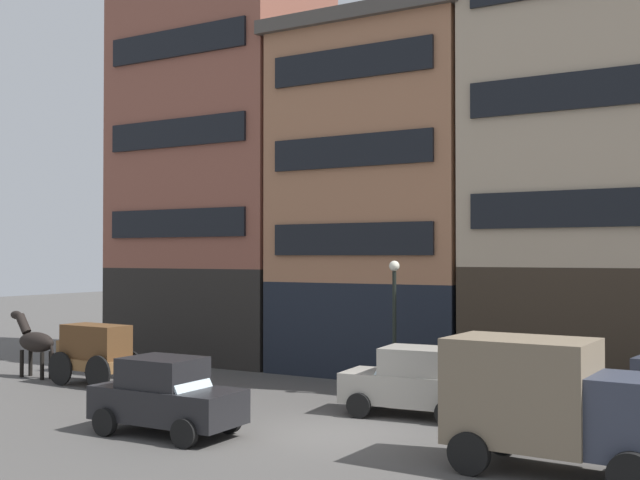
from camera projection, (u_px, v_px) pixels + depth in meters
The scene contains 12 objects.
ground_plane at pixel (325, 435), 18.75m from camera, with size 120.00×120.00×0.00m, color #4C4947.
building_far_left at pixel (222, 138), 33.37m from camera, with size 8.47×6.38×18.47m.
building_center_left at pixel (388, 196), 29.38m from camera, with size 7.76×6.38×12.88m.
building_center_right at pixel (582, 106), 25.85m from camera, with size 7.09×6.38×18.31m.
cargo_wagon at pixel (95, 350), 25.99m from camera, with size 2.96×1.62×1.98m.
draft_horse at pixel (34, 341), 27.49m from camera, with size 2.35×0.67×2.30m.
delivery_truck_far at pixel (551, 401), 15.41m from camera, with size 4.40×2.25×2.62m.
sedan_dark at pixel (166, 396), 18.77m from camera, with size 3.72×1.91×1.83m.
sedan_parked_curb at pixel (414, 382), 20.91m from camera, with size 3.84×2.15×1.83m.
pedestrian_officer at pixel (526, 379), 20.95m from camera, with size 0.51×0.51×1.79m.
streetlamp_curbside at pixel (394, 309), 23.72m from camera, with size 0.32×0.32×4.12m.
fire_hydrant_curbside at pixel (179, 366), 27.39m from camera, with size 0.24×0.24×0.83m.
Camera 1 is at (9.45, -16.29, 4.28)m, focal length 44.12 mm.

